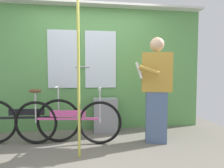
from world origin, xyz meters
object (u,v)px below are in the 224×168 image
object	(u,v)px
trash_bin_by_wall	(105,115)
handrail_pole	(79,67)
bicycle_leaning_behind	(67,121)
passenger_reading_newspaper	(156,87)
bicycle_near_door	(26,120)

from	to	relation	value
trash_bin_by_wall	handrail_pole	xyz separation A→B (m)	(-0.43, -0.98, 0.87)
bicycle_leaning_behind	passenger_reading_newspaper	distance (m)	1.49
bicycle_leaning_behind	trash_bin_by_wall	world-z (taller)	bicycle_leaning_behind
passenger_reading_newspaper	handrail_pole	bearing A→B (deg)	30.95
bicycle_near_door	bicycle_leaning_behind	distance (m)	0.66
bicycle_near_door	handrail_pole	distance (m)	1.32
bicycle_near_door	trash_bin_by_wall	size ratio (longest dim) A/B	2.63
bicycle_leaning_behind	handrail_pole	bearing A→B (deg)	-57.98
bicycle_near_door	bicycle_leaning_behind	size ratio (longest dim) A/B	1.01
bicycle_leaning_behind	passenger_reading_newspaper	world-z (taller)	passenger_reading_newspaper
bicycle_near_door	handrail_pole	xyz separation A→B (m)	(0.86, -0.58, 0.82)
trash_bin_by_wall	handrail_pole	distance (m)	1.38
bicycle_near_door	bicycle_leaning_behind	xyz separation A→B (m)	(0.65, -0.12, -0.01)
bicycle_leaning_behind	bicycle_near_door	bearing A→B (deg)	177.23
bicycle_near_door	passenger_reading_newspaper	xyz separation A→B (m)	(2.04, -0.20, 0.51)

